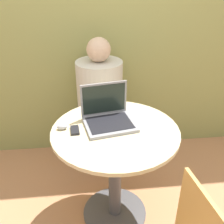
# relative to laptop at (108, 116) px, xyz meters

# --- Properties ---
(ground_plane) EXTENTS (12.00, 12.00, 0.00)m
(ground_plane) POSITION_rel_laptop_xyz_m (0.04, -0.09, -0.81)
(ground_plane) COLOR tan
(back_wall) EXTENTS (7.00, 0.05, 2.60)m
(back_wall) POSITION_rel_laptop_xyz_m (0.04, 0.84, 0.49)
(back_wall) COLOR #939956
(back_wall) RESTS_ON ground_plane
(round_table) EXTENTS (0.81, 0.81, 0.76)m
(round_table) POSITION_rel_laptop_xyz_m (0.04, -0.09, -0.27)
(round_table) COLOR #4C4C51
(round_table) RESTS_ON ground_plane
(laptop) EXTENTS (0.36, 0.33, 0.25)m
(laptop) POSITION_rel_laptop_xyz_m (0.00, 0.00, 0.00)
(laptop) COLOR gray
(laptop) RESTS_ON round_table
(cell_phone) EXTENTS (0.06, 0.10, 0.02)m
(cell_phone) POSITION_rel_laptop_xyz_m (-0.21, -0.08, -0.04)
(cell_phone) COLOR black
(cell_phone) RESTS_ON round_table
(computer_mouse) EXTENTS (0.06, 0.04, 0.04)m
(computer_mouse) POSITION_rel_laptop_xyz_m (-0.30, -0.05, -0.03)
(computer_mouse) COLOR #B2B2B7
(computer_mouse) RESTS_ON round_table
(person_seated) EXTENTS (0.44, 0.63, 1.18)m
(person_seated) POSITION_rel_laptop_xyz_m (-0.03, 0.66, -0.33)
(person_seated) COLOR brown
(person_seated) RESTS_ON ground_plane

